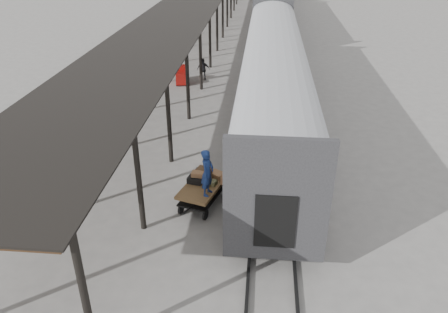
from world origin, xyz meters
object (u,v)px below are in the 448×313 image
at_px(porter, 207,173).
at_px(pedestrian, 203,69).
at_px(luggage_tug, 181,76).
at_px(baggage_cart, 204,189).

distance_m(porter, pedestrian, 16.02).
bearing_deg(porter, pedestrian, 21.90).
height_order(luggage_tug, pedestrian, pedestrian).
bearing_deg(baggage_cart, porter, -51.93).
bearing_deg(porter, luggage_tug, 27.50).
height_order(baggage_cart, pedestrian, pedestrian).
bearing_deg(porter, baggage_cart, 34.69).
height_order(baggage_cart, luggage_tug, luggage_tug).
bearing_deg(pedestrian, luggage_tug, 22.23).
relative_size(baggage_cart, porter, 1.49).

